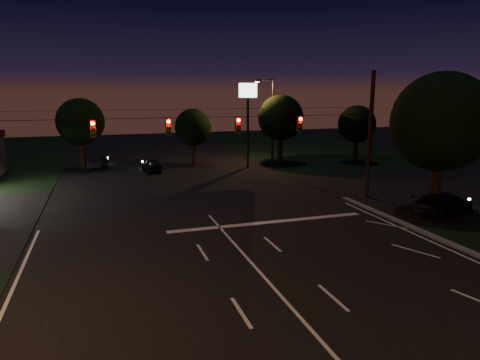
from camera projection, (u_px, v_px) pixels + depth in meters
name	position (u px, v px, depth m)	size (l,w,h in m)	color
ground	(315.00, 334.00, 13.50)	(140.00, 140.00, 0.00)	black
cross_street_right	(444.00, 187.00, 34.43)	(20.00, 16.00, 0.02)	black
stop_bar	(269.00, 222.00, 25.13)	(12.00, 0.50, 0.01)	silver
utility_pole_right	(366.00, 197.00, 31.09)	(0.30, 0.30, 9.00)	black
signal_span	(204.00, 125.00, 26.35)	(24.00, 0.40, 1.56)	black
pole_sign_right	(248.00, 105.00, 42.63)	(1.80, 0.30, 8.40)	black
street_light_right_far	(270.00, 114.00, 45.67)	(2.20, 0.35, 9.00)	black
tree_right_near	(440.00, 123.00, 25.90)	(6.00, 6.00, 8.76)	black
tree_far_b	(81.00, 122.00, 42.01)	(4.60, 4.60, 6.98)	black
tree_far_c	(193.00, 128.00, 44.50)	(3.80, 3.80, 5.86)	black
tree_far_d	(280.00, 118.00, 45.18)	(4.80, 4.80, 7.30)	black
tree_far_e	(356.00, 125.00, 45.83)	(4.00, 4.00, 6.18)	black
car_oncoming_a	(152.00, 165.00, 41.28)	(1.49, 3.71, 1.26)	black
car_oncoming_b	(98.00, 162.00, 43.28)	(1.35, 3.86, 1.27)	black
car_cross	(443.00, 202.00, 26.97)	(1.91, 4.69, 1.36)	black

